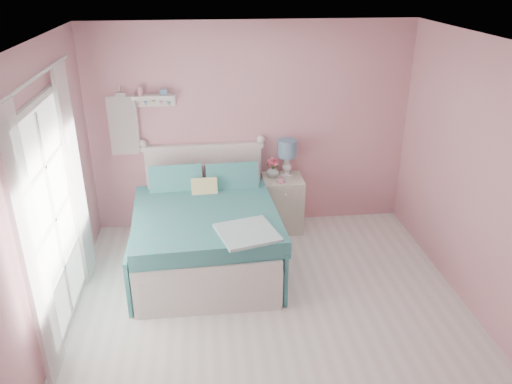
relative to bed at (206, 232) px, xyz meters
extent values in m
plane|color=silver|center=(0.61, -1.27, -0.39)|extent=(4.50, 4.50, 0.00)
plane|color=#D2858E|center=(0.61, 0.98, 0.91)|extent=(4.00, 0.00, 4.00)
plane|color=#D2858E|center=(-1.39, -1.27, 0.91)|extent=(0.00, 4.50, 4.50)
plane|color=#D2858E|center=(2.61, -1.27, 0.91)|extent=(0.00, 4.50, 4.50)
plane|color=white|center=(0.61, -1.27, 2.21)|extent=(4.50, 4.50, 0.00)
cube|color=silver|center=(0.00, -0.03, -0.19)|extent=(1.52, 1.95, 0.41)
cube|color=silver|center=(0.00, -0.03, 0.09)|extent=(1.46, 1.89, 0.16)
cube|color=silver|center=(0.00, 0.92, 0.14)|extent=(1.46, 0.07, 1.07)
cube|color=silver|center=(0.00, 0.92, 0.70)|extent=(1.52, 0.09, 0.06)
cube|color=silver|center=(0.00, -0.96, -0.11)|extent=(1.46, 0.06, 0.56)
cube|color=teal|center=(0.00, -0.18, 0.26)|extent=(1.63, 1.70, 0.18)
cube|color=pink|center=(-0.34, 0.60, 0.37)|extent=(0.69, 0.31, 0.43)
cube|color=pink|center=(0.34, 0.60, 0.37)|extent=(0.69, 0.31, 0.43)
cube|color=#CCBC59|center=(0.00, 0.32, 0.37)|extent=(0.31, 0.23, 0.31)
cube|color=beige|center=(0.99, 0.72, -0.03)|extent=(0.50, 0.46, 0.72)
cube|color=silver|center=(0.99, 0.50, 0.19)|extent=(0.44, 0.02, 0.16)
sphere|color=white|center=(0.99, 0.48, 0.19)|extent=(0.03, 0.03, 0.03)
cylinder|color=white|center=(1.05, 0.79, 0.33)|extent=(0.15, 0.15, 0.02)
cylinder|color=white|center=(1.05, 0.79, 0.46)|extent=(0.08, 0.08, 0.26)
cylinder|color=#6389A5|center=(1.05, 0.79, 0.69)|extent=(0.24, 0.24, 0.22)
imported|color=silver|center=(0.86, 0.76, 0.41)|extent=(0.19, 0.19, 0.16)
imported|color=pink|center=(0.94, 0.57, 0.36)|extent=(0.10, 0.10, 0.07)
sphere|color=#DA4A69|center=(0.86, 0.76, 0.56)|extent=(0.06, 0.06, 0.06)
sphere|color=#DA4A69|center=(0.90, 0.78, 0.52)|extent=(0.06, 0.06, 0.06)
sphere|color=#DA4A69|center=(0.82, 0.77, 0.53)|extent=(0.06, 0.06, 0.06)
sphere|color=#DA4A69|center=(0.88, 0.73, 0.50)|extent=(0.06, 0.06, 0.06)
sphere|color=#DA4A69|center=(0.83, 0.74, 0.51)|extent=(0.06, 0.06, 0.06)
cube|color=silver|center=(-0.55, 0.90, 1.36)|extent=(0.50, 0.14, 0.04)
cube|color=silver|center=(-0.55, 0.96, 1.29)|extent=(0.50, 0.03, 0.12)
cylinder|color=#D18C99|center=(-0.70, 0.90, 1.43)|extent=(0.06, 0.06, 0.10)
cube|color=#6389A5|center=(-0.43, 0.90, 1.41)|extent=(0.08, 0.06, 0.07)
cube|color=white|center=(-0.94, 0.91, 1.01)|extent=(0.34, 0.03, 0.72)
cube|color=silver|center=(-1.36, -0.87, 1.74)|extent=(0.04, 1.32, 0.06)
cube|color=silver|center=(-1.36, -0.87, -0.36)|extent=(0.04, 1.32, 0.06)
cube|color=silver|center=(-1.36, -1.50, 0.66)|extent=(0.04, 0.06, 2.10)
cube|color=silver|center=(-1.36, -0.24, 0.66)|extent=(0.04, 0.06, 2.10)
cube|color=white|center=(-1.36, -0.87, 0.69)|extent=(0.02, 1.20, 2.04)
cube|color=white|center=(-1.31, -1.61, 0.79)|extent=(0.04, 0.40, 2.32)
cube|color=white|center=(-1.31, -0.13, 0.79)|extent=(0.04, 0.40, 2.32)
camera|label=1|loc=(0.03, -5.01, 2.78)|focal=35.00mm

